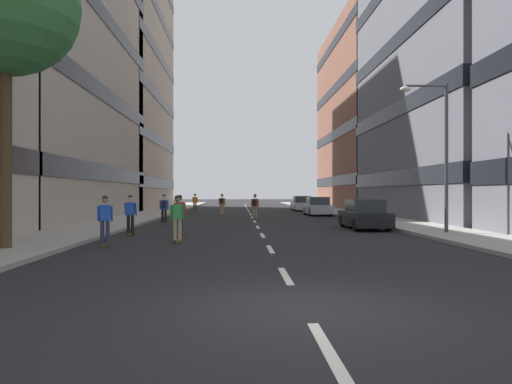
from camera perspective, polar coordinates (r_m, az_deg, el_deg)
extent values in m
plane|color=black|center=(38.72, -0.59, -2.84)|extent=(186.08, 186.08, 0.00)
cube|color=#9E9991|center=(43.20, -11.94, -2.46)|extent=(3.52, 85.29, 0.14)
cube|color=#9E9991|center=(43.62, 10.36, -2.44)|extent=(3.52, 85.29, 0.14)
cube|color=silver|center=(6.05, 8.55, -18.14)|extent=(0.16, 2.20, 0.01)
cube|color=silver|center=(10.86, 3.56, -10.01)|extent=(0.16, 2.20, 0.01)
cube|color=silver|center=(15.80, 1.73, -6.88)|extent=(0.16, 2.20, 0.01)
cube|color=silver|center=(20.76, 0.79, -5.25)|extent=(0.16, 2.20, 0.01)
cube|color=silver|center=(25.74, 0.21, -4.24)|extent=(0.16, 2.20, 0.01)
cube|color=silver|center=(30.72, -0.18, -3.56)|extent=(0.16, 2.20, 0.01)
cube|color=silver|center=(35.71, -0.46, -3.07)|extent=(0.16, 2.20, 0.01)
cube|color=silver|center=(40.71, -0.67, -2.70)|extent=(0.16, 2.20, 0.01)
cube|color=silver|center=(45.70, -0.83, -2.41)|extent=(0.16, 2.20, 0.01)
cube|color=silver|center=(50.69, -0.97, -2.18)|extent=(0.16, 2.20, 0.01)
cube|color=silver|center=(55.69, -1.07, -1.99)|extent=(0.16, 2.20, 0.01)
cube|color=silver|center=(60.69, -1.17, -1.83)|extent=(0.16, 2.20, 0.01)
cube|color=silver|center=(65.68, -1.24, -1.69)|extent=(0.16, 2.20, 0.01)
cube|color=silver|center=(70.68, -1.31, -1.58)|extent=(0.16, 2.20, 0.01)
cube|color=silver|center=(75.68, -1.37, -1.48)|extent=(0.16, 2.20, 0.01)
cube|color=#B2A893|center=(38.13, -26.74, 13.36)|extent=(12.67, 23.67, 21.45)
cube|color=black|center=(37.11, -26.74, 2.01)|extent=(12.79, 23.79, 1.10)
cube|color=black|center=(37.69, -26.74, 10.18)|extent=(12.79, 23.79, 1.10)
cube|color=black|center=(39.00, -26.73, 17.96)|extent=(12.79, 23.79, 1.10)
cube|color=#B2A893|center=(59.35, -17.77, 14.85)|extent=(12.67, 22.99, 34.30)
cube|color=black|center=(57.36, -17.77, 1.00)|extent=(12.79, 23.11, 1.10)
cube|color=black|center=(57.66, -17.77, 5.88)|extent=(12.79, 23.11, 1.10)
cube|color=black|center=(58.37, -17.77, 10.67)|extent=(12.79, 23.11, 1.10)
cube|color=black|center=(59.48, -17.77, 15.31)|extent=(12.79, 23.11, 1.10)
cube|color=black|center=(60.96, -17.77, 19.75)|extent=(12.79, 23.11, 1.10)
cube|color=black|center=(38.04, 25.32, 1.50)|extent=(12.79, 21.32, 1.10)
cube|color=black|center=(38.48, 25.32, 8.74)|extent=(12.79, 21.32, 1.10)
cube|color=black|center=(39.51, 25.32, 15.70)|extent=(12.79, 21.32, 1.10)
cube|color=brown|center=(58.63, 15.45, 8.62)|extent=(12.67, 22.47, 21.46)
cube|color=black|center=(57.98, 15.46, 1.27)|extent=(12.79, 22.59, 1.10)
cube|color=black|center=(58.35, 15.46, 6.54)|extent=(12.79, 22.59, 1.10)
cube|color=black|center=(59.20, 15.45, 11.70)|extent=(12.79, 22.59, 1.10)
cube|color=black|center=(60.53, 15.45, 16.68)|extent=(12.79, 22.59, 1.10)
cube|color=silver|center=(48.64, 5.51, -1.65)|extent=(1.80, 4.40, 0.70)
cube|color=#2D3338|center=(48.47, 5.53, -0.86)|extent=(1.60, 2.10, 0.64)
cylinder|color=black|center=(49.98, 4.38, -1.85)|extent=(0.22, 0.64, 0.64)
cylinder|color=black|center=(50.19, 6.20, -1.84)|extent=(0.22, 0.64, 0.64)
cylinder|color=black|center=(47.10, 4.78, -1.96)|extent=(0.22, 0.64, 0.64)
cylinder|color=black|center=(47.32, 6.71, -1.95)|extent=(0.22, 0.64, 0.64)
cube|color=#B2B7BF|center=(39.05, 7.42, -2.04)|extent=(1.80, 4.40, 0.70)
cube|color=#2D3338|center=(38.89, 7.45, -1.06)|extent=(1.60, 2.10, 0.64)
cylinder|color=black|center=(40.37, 5.95, -2.27)|extent=(0.22, 0.64, 0.64)
cylinder|color=black|center=(40.62, 8.19, -2.26)|extent=(0.22, 0.64, 0.64)
cylinder|color=black|center=(37.50, 6.58, -2.44)|extent=(0.22, 0.64, 0.64)
cylinder|color=black|center=(37.78, 8.98, -2.43)|extent=(0.22, 0.64, 0.64)
cube|color=black|center=(25.06, 12.89, -3.15)|extent=(1.80, 4.40, 0.70)
cube|color=#2D3338|center=(24.89, 12.98, -1.62)|extent=(1.60, 2.10, 0.64)
cylinder|color=black|center=(26.29, 10.38, -3.46)|extent=(0.22, 0.64, 0.64)
cylinder|color=black|center=(26.68, 13.74, -3.41)|extent=(0.22, 0.64, 0.64)
cylinder|color=black|center=(23.47, 11.92, -3.87)|extent=(0.22, 0.64, 0.64)
cylinder|color=black|center=(23.91, 15.65, -3.80)|extent=(0.22, 0.64, 0.64)
cylinder|color=#4C3823|center=(16.92, -27.90, 4.45)|extent=(0.36, 0.36, 6.14)
sphere|color=#387A3D|center=(17.90, -27.89, 19.49)|extent=(4.53, 4.53, 4.53)
cylinder|color=#3F3F44|center=(22.34, 21.95, 3.82)|extent=(0.16, 0.16, 6.50)
cylinder|color=#3F3F44|center=(22.43, 19.80, 11.94)|extent=(1.80, 0.10, 0.10)
ellipsoid|color=silver|center=(22.08, 17.59, 11.73)|extent=(0.50, 0.30, 0.24)
cube|color=brown|center=(21.63, -14.89, -4.83)|extent=(0.21, 0.90, 0.02)
cylinder|color=#D8BF4C|center=(21.94, -14.70, -4.88)|extent=(0.18, 0.07, 0.07)
cylinder|color=#D8BF4C|center=(21.32, -15.09, -5.02)|extent=(0.18, 0.07, 0.07)
cylinder|color=black|center=(21.62, -15.12, -3.74)|extent=(0.14, 0.14, 0.80)
cylinder|color=black|center=(21.58, -14.66, -3.74)|extent=(0.14, 0.14, 0.80)
cube|color=blue|center=(21.56, -14.89, -1.95)|extent=(0.32, 0.20, 0.55)
cylinder|color=blue|center=(21.66, -15.43, -2.01)|extent=(0.09, 0.23, 0.55)
cylinder|color=blue|center=(21.56, -14.29, -2.02)|extent=(0.09, 0.23, 0.55)
sphere|color=beige|center=(21.57, -14.88, -0.74)|extent=(0.22, 0.22, 0.22)
sphere|color=black|center=(21.57, -14.88, -0.61)|extent=(0.21, 0.21, 0.21)
cube|color=brown|center=(17.56, -17.73, -5.94)|extent=(0.35, 0.92, 0.02)
cylinder|color=#D8BF4C|center=(17.88, -17.62, -5.98)|extent=(0.19, 0.10, 0.07)
cylinder|color=#D8BF4C|center=(17.25, -17.84, -6.20)|extent=(0.19, 0.10, 0.07)
cylinder|color=#2D334C|center=(17.53, -18.02, -4.59)|extent=(0.16, 0.16, 0.80)
cylinder|color=#2D334C|center=(17.51, -17.44, -4.60)|extent=(0.16, 0.16, 0.80)
cube|color=blue|center=(17.48, -17.73, -2.39)|extent=(0.35, 0.25, 0.55)
cylinder|color=blue|center=(17.56, -18.43, -2.47)|extent=(0.13, 0.24, 0.55)
cylinder|color=blue|center=(17.51, -17.00, -2.48)|extent=(0.13, 0.24, 0.55)
sphere|color=#997051|center=(17.49, -17.72, -0.90)|extent=(0.22, 0.22, 0.22)
sphere|color=black|center=(17.49, -17.72, -0.73)|extent=(0.21, 0.21, 0.21)
cube|color=brown|center=(46.43, -7.37, -2.28)|extent=(0.36, 0.92, 0.02)
cylinder|color=#D8BF4C|center=(46.74, -7.26, -2.32)|extent=(0.19, 0.10, 0.07)
cylinder|color=#D8BF4C|center=(46.12, -7.47, -2.35)|extent=(0.19, 0.10, 0.07)
cylinder|color=#594C47|center=(46.44, -7.47, -1.77)|extent=(0.16, 0.16, 0.80)
cylinder|color=#594C47|center=(46.39, -7.26, -1.77)|extent=(0.16, 0.16, 0.80)
cube|color=orange|center=(46.40, -7.37, -0.94)|extent=(0.35, 0.25, 0.55)
cylinder|color=orange|center=(46.50, -7.61, -0.97)|extent=(0.13, 0.24, 0.55)
cylinder|color=orange|center=(46.39, -7.09, -0.97)|extent=(0.13, 0.24, 0.55)
sphere|color=tan|center=(46.41, -7.36, -0.37)|extent=(0.22, 0.22, 0.22)
sphere|color=black|center=(46.41, -7.36, -0.31)|extent=(0.21, 0.21, 0.21)
cube|color=brown|center=(18.16, -9.46, -5.74)|extent=(0.39, 0.92, 0.02)
cylinder|color=#D8BF4C|center=(18.49, -9.55, -5.79)|extent=(0.19, 0.11, 0.07)
cylinder|color=#D8BF4C|center=(17.85, -9.36, -5.99)|extent=(0.19, 0.11, 0.07)
cylinder|color=tan|center=(18.12, -9.74, -4.45)|extent=(0.17, 0.17, 0.80)
cylinder|color=tan|center=(18.14, -9.17, -4.44)|extent=(0.17, 0.17, 0.80)
cube|color=green|center=(18.09, -9.46, -2.31)|extent=(0.36, 0.27, 0.55)
cylinder|color=green|center=(18.12, -10.17, -2.40)|extent=(0.14, 0.24, 0.55)
cylinder|color=green|center=(18.16, -8.78, -2.39)|extent=(0.14, 0.24, 0.55)
sphere|color=#997051|center=(18.10, -9.46, -0.87)|extent=(0.22, 0.22, 0.22)
sphere|color=black|center=(18.10, -9.46, -0.71)|extent=(0.21, 0.21, 0.21)
cube|color=brown|center=(21.60, -9.17, -4.83)|extent=(0.32, 0.92, 0.02)
cylinder|color=#D8BF4C|center=(21.92, -8.95, -4.89)|extent=(0.19, 0.09, 0.07)
cylinder|color=#D8BF4C|center=(21.30, -9.39, -5.03)|extent=(0.19, 0.09, 0.07)
cylinder|color=#2D334C|center=(21.60, -9.40, -3.74)|extent=(0.16, 0.16, 0.80)
cylinder|color=#2D334C|center=(21.55, -8.93, -3.75)|extent=(0.16, 0.16, 0.80)
cube|color=red|center=(21.54, -9.16, -1.95)|extent=(0.34, 0.24, 0.55)
cylinder|color=red|center=(21.65, -9.69, -2.02)|extent=(0.12, 0.24, 0.55)
cylinder|color=red|center=(21.53, -8.56, -2.03)|extent=(0.12, 0.24, 0.55)
sphere|color=#997051|center=(21.55, -9.15, -0.74)|extent=(0.22, 0.22, 0.22)
sphere|color=black|center=(21.55, -9.15, -0.61)|extent=(0.21, 0.21, 0.21)
cube|color=brown|center=(33.52, -0.12, -3.13)|extent=(0.32, 0.92, 0.02)
cylinder|color=#D8BF4C|center=(33.84, -0.07, -3.18)|extent=(0.19, 0.09, 0.07)
cylinder|color=#D8BF4C|center=(33.20, -0.18, -3.24)|extent=(0.19, 0.09, 0.07)
cylinder|color=tan|center=(33.51, -0.28, -2.43)|extent=(0.16, 0.16, 0.80)
cylinder|color=tan|center=(33.49, 0.03, -2.43)|extent=(0.16, 0.16, 0.80)
cube|color=red|center=(33.48, -0.12, -1.28)|extent=(0.34, 0.24, 0.55)
cylinder|color=red|center=(33.55, -0.49, -1.32)|extent=(0.12, 0.24, 0.55)
cylinder|color=red|center=(33.51, 0.26, -1.32)|extent=(0.12, 0.24, 0.55)
sphere|color=#997051|center=(33.49, -0.12, -0.50)|extent=(0.22, 0.22, 0.22)
sphere|color=black|center=(33.49, -0.12, -0.41)|extent=(0.21, 0.21, 0.21)
cube|color=black|center=(33.30, -0.15, -1.23)|extent=(0.28, 0.19, 0.40)
cube|color=brown|center=(37.87, -4.12, -2.78)|extent=(0.34, 0.92, 0.02)
cylinder|color=#D8BF4C|center=(38.18, -4.03, -2.83)|extent=(0.19, 0.10, 0.07)
cylinder|color=#D8BF4C|center=(37.56, -4.21, -2.87)|extent=(0.19, 0.10, 0.07)
cylinder|color=tan|center=(37.87, -4.25, -2.16)|extent=(0.16, 0.16, 0.80)
cylinder|color=tan|center=(37.83, -3.99, -2.16)|extent=(0.16, 0.16, 0.80)
cube|color=orange|center=(37.83, -4.12, -1.14)|extent=(0.35, 0.25, 0.55)
cylinder|color=orange|center=(37.92, -4.43, -1.17)|extent=(0.12, 0.24, 0.55)
cylinder|color=orange|center=(37.84, -3.78, -1.18)|extent=(0.12, 0.24, 0.55)
sphere|color=beige|center=(37.85, -4.11, -0.45)|extent=(0.22, 0.22, 0.22)
sphere|color=black|center=(37.85, -4.11, -0.37)|extent=(0.21, 0.21, 0.21)
cube|color=black|center=(37.66, -4.17, -1.10)|extent=(0.28, 0.20, 0.40)
cube|color=brown|center=(28.61, -11.02, -3.66)|extent=(0.26, 0.91, 0.02)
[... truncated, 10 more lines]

